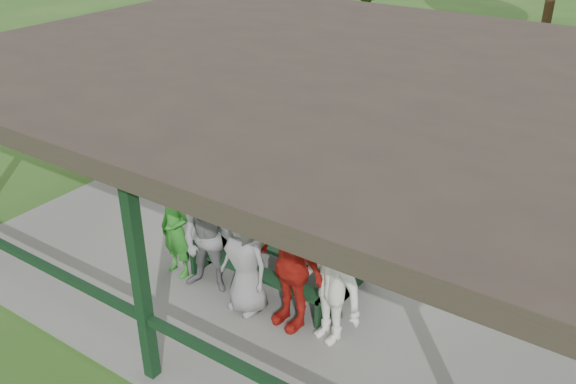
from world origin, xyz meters
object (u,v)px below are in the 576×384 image
Objects in this scene: contestant_grey_left at (208,241)px; pickup_truck at (508,90)px; picnic_table_far at (330,198)px; spectator_lblue at (349,159)px; spectator_blue at (301,136)px; picnic_table_near at (277,252)px; contestant_red at (290,266)px; contestant_white_fedora at (328,283)px; contestant_green at (176,229)px; contestant_grey_mid at (245,260)px; farm_trailer at (414,70)px; spectator_grey at (433,184)px.

pickup_truck is (1.42, 10.09, -0.16)m from contestant_grey_left.
spectator_lblue is (-0.18, 0.98, 0.34)m from picnic_table_far.
spectator_blue reaches higher than contestant_grey_left.
picnic_table_near is 1.18m from contestant_red.
spectator_blue is (-3.08, 4.08, -0.04)m from contestant_white_fedora.
contestant_green is (-1.36, -0.76, 0.32)m from picnic_table_near.
contestant_grey_mid is at bearing -162.27° from pickup_truck.
contestant_white_fedora reaches higher than contestant_grey_left.
contestant_green is 0.42× the size of farm_trailer.
spectator_blue reaches higher than picnic_table_near.
farm_trailer is (-1.78, 7.11, -0.25)m from spectator_lblue.
farm_trailer is (-2.95, 10.86, -0.39)m from contestant_red.
spectator_grey is 6.40m from pickup_truck.
spectator_grey is 0.28× the size of pickup_truck.
contestant_green is at bearing -150.77° from picnic_table_near.
contestant_white_fedora is 11.44m from farm_trailer.
picnic_table_near is 3.03m from spectator_lblue.
contestant_white_fedora reaches higher than contestant_grey_mid.
contestant_red is at bearing -94.72° from farm_trailer.
contestant_white_fedora is at bearing 6.27° from contestant_green.
picnic_table_far is 1.43× the size of contestant_grey_mid.
farm_trailer is at bearing -58.61° from spectator_lblue.
contestant_grey_mid is at bearing 84.98° from spectator_grey.
picnic_table_near is at bearing 166.00° from contestant_white_fedora.
pickup_truck is (1.15, 6.31, -0.11)m from spectator_lblue.
contestant_white_fedora is (1.37, -0.78, 0.44)m from picnic_table_near.
contestant_white_fedora is 10.09m from pickup_truck.
contestant_grey_left is 0.90× the size of contestant_white_fedora.
contestant_green reaches higher than picnic_table_far.
spectator_blue is at bearing 179.27° from pickup_truck.
contestant_white_fedora is at bearing -13.70° from contestant_grey_left.
picnic_table_near is 3.22m from spectator_grey.
picnic_table_far is 2.90m from contestant_grey_mid.
spectator_grey is at bearing 47.65° from contestant_grey_left.
contestant_green reaches higher than farm_trailer.
spectator_lblue is at bearing 71.74° from contestant_grey_left.
contestant_green is 4.56m from spectator_grey.
picnic_table_near is at bearing 79.00° from spectator_grey.
picnic_table_near is 1.41× the size of contestant_white_fedora.
farm_trailer is (-1.51, 10.89, -0.29)m from contestant_grey_left.
contestant_white_fedora is 3.70m from spectator_grey.
contestant_red is 3.74m from spectator_grey.
picnic_table_far is 2.01m from spectator_blue.
contestant_red reaches higher than pickup_truck.
picnic_table_far is at bearing 135.54° from contestant_white_fedora.
pickup_truck is at bearing -83.02° from spectator_lblue.
spectator_grey is (0.55, 3.69, -0.15)m from contestant_red.
picnic_table_near is at bearing -83.42° from picnic_table_far.
contestant_grey_left is 4.22m from spectator_grey.
spectator_grey is 0.42× the size of farm_trailer.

